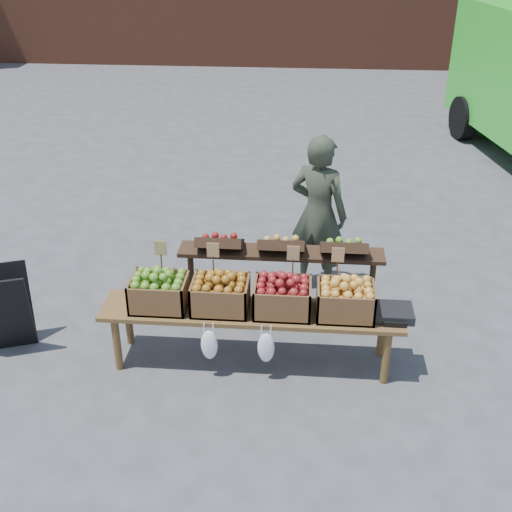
# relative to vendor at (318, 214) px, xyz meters

# --- Properties ---
(ground) EXTENTS (80.00, 80.00, 0.00)m
(ground) POSITION_rel_vendor_xyz_m (-0.19, -1.48, -0.87)
(ground) COLOR #474749
(vendor) EXTENTS (0.75, 0.64, 1.75)m
(vendor) POSITION_rel_vendor_xyz_m (0.00, 0.00, 0.00)
(vendor) COLOR #2F3727
(vendor) RESTS_ON ground
(chalkboard_sign) EXTENTS (0.62, 0.48, 0.83)m
(chalkboard_sign) POSITION_rel_vendor_xyz_m (-2.95, -1.42, -0.46)
(chalkboard_sign) COLOR black
(chalkboard_sign) RESTS_ON ground
(back_table) EXTENTS (2.10, 0.44, 1.04)m
(back_table) POSITION_rel_vendor_xyz_m (-0.36, -0.74, -0.35)
(back_table) COLOR #301F13
(back_table) RESTS_ON ground
(display_bench) EXTENTS (2.70, 0.56, 0.57)m
(display_bench) POSITION_rel_vendor_xyz_m (-0.59, -1.46, -0.59)
(display_bench) COLOR brown
(display_bench) RESTS_ON ground
(crate_golden_apples) EXTENTS (0.50, 0.40, 0.28)m
(crate_golden_apples) POSITION_rel_vendor_xyz_m (-1.41, -1.46, -0.16)
(crate_golden_apples) COLOR #3C7812
(crate_golden_apples) RESTS_ON display_bench
(crate_russet_pears) EXTENTS (0.50, 0.40, 0.28)m
(crate_russet_pears) POSITION_rel_vendor_xyz_m (-0.86, -1.46, -0.16)
(crate_russet_pears) COLOR #A07121
(crate_russet_pears) RESTS_ON display_bench
(crate_red_apples) EXTENTS (0.50, 0.40, 0.28)m
(crate_red_apples) POSITION_rel_vendor_xyz_m (-0.31, -1.46, -0.16)
(crate_red_apples) COLOR maroon
(crate_red_apples) RESTS_ON display_bench
(crate_green_apples) EXTENTS (0.50, 0.40, 0.28)m
(crate_green_apples) POSITION_rel_vendor_xyz_m (0.24, -1.46, -0.16)
(crate_green_apples) COLOR #AC992C
(crate_green_apples) RESTS_ON display_bench
(weighing_scale) EXTENTS (0.34, 0.30, 0.08)m
(weighing_scale) POSITION_rel_vendor_xyz_m (0.66, -1.46, -0.26)
(weighing_scale) COLOR black
(weighing_scale) RESTS_ON display_bench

